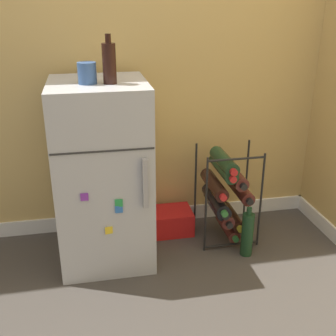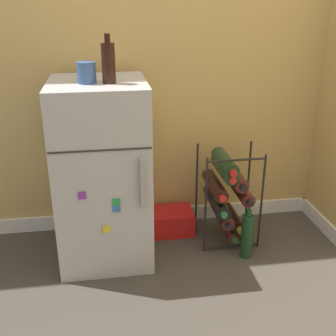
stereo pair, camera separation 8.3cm
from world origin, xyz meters
The scene contains 8 objects.
ground_plane centered at (0.00, 0.00, 0.00)m, with size 14.00×14.00×0.00m, color #423D38.
wall_back centered at (0.00, 0.61, 1.24)m, with size 6.74×0.07×2.50m.
mini_fridge centered at (-0.43, 0.28, 0.47)m, with size 0.47×0.53×0.95m.
wine_rack centered at (0.24, 0.31, 0.29)m, with size 0.33×0.33×0.56m.
soda_box centered at (-0.06, 0.44, 0.07)m, with size 0.27×0.20×0.14m.
fridge_top_cup centered at (-0.48, 0.23, 1.00)m, with size 0.09×0.09×0.10m.
fridge_top_bottle centered at (-0.38, 0.22, 1.04)m, with size 0.06×0.06×0.22m.
loose_bottle_floor centered at (0.31, 0.12, 0.13)m, with size 0.07×0.07×0.29m.
Camera 1 is at (-0.49, -1.73, 1.32)m, focal length 45.00 mm.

